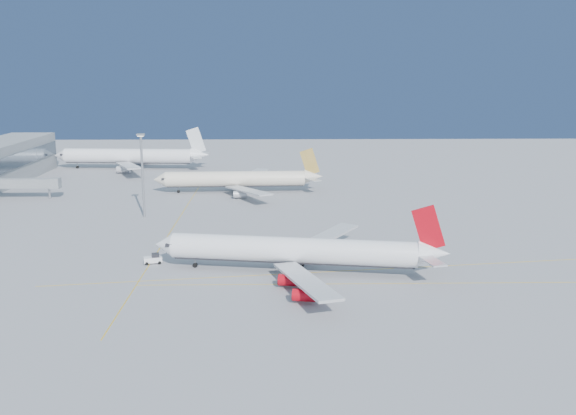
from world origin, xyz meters
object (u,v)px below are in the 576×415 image
Objects in this scene: airliner_third at (132,156)px; pushback_tug at (153,259)px; airliner_virgin at (299,251)px; airliner_etihad at (239,179)px; light_mast at (142,169)px.

airliner_third reaches higher than pushback_tug.
airliner_etihad is at bearing 110.59° from airliner_virgin.
airliner_third is 15.66× the size of pushback_tug.
light_mast reaches higher than airliner_etihad.
light_mast is (-42.03, 51.11, 9.45)m from airliner_virgin.
airliner_virgin is 32.26m from pushback_tug.
light_mast is (23.17, -90.95, 8.64)m from airliner_third.
airliner_virgin is 1.06× the size of airliner_etihad.
airliner_virgin reaches higher than pushback_tug.
airliner_third is 2.79× the size of light_mast.
airliner_etihad is 13.63× the size of pushback_tug.
pushback_tug is (-31.34, 6.78, -3.57)m from airliner_virgin.
airliner_etihad is 83.07m from pushback_tug.
light_mast is at bearing 89.72° from pushback_tug.
airliner_etihad is 71.94m from airliner_third.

